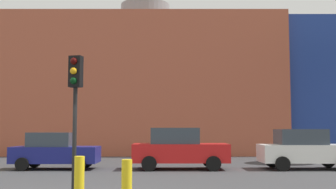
% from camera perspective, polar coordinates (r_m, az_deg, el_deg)
% --- Properties ---
extents(building_backdrop, '(37.57, 11.38, 11.99)m').
position_cam_1_polar(building_backdrop, '(33.33, -2.97, 0.66)').
color(building_backdrop, '#B2563D').
rests_on(building_backdrop, ground_plane).
extents(parked_car_2, '(3.80, 1.87, 1.64)m').
position_cam_1_polar(parked_car_2, '(19.36, -15.16, -7.54)').
color(parked_car_2, navy).
rests_on(parked_car_2, ground_plane).
extents(parked_car_3, '(4.27, 2.09, 1.85)m').
position_cam_1_polar(parked_car_3, '(18.68, 1.80, -7.49)').
color(parked_car_3, red).
rests_on(parked_car_3, ground_plane).
extents(parked_car_4, '(4.13, 2.03, 1.79)m').
position_cam_1_polar(parked_car_4, '(19.67, 18.66, -7.20)').
color(parked_car_4, white).
rests_on(parked_car_4, ground_plane).
extents(traffic_light_island, '(0.41, 0.40, 3.87)m').
position_cam_1_polar(traffic_light_island, '(11.99, -12.50, 0.41)').
color(traffic_light_island, black).
rests_on(traffic_light_island, ground_plane).
extents(bollard_yellow_0, '(0.24, 0.24, 1.13)m').
position_cam_1_polar(bollard_yellow_0, '(10.22, -11.94, -11.52)').
color(bollard_yellow_0, yellow).
rests_on(bollard_yellow_0, ground_plane).
extents(bollard_yellow_1, '(0.24, 0.24, 1.08)m').
position_cam_1_polar(bollard_yellow_1, '(9.57, -5.49, -12.20)').
color(bollard_yellow_1, yellow).
rests_on(bollard_yellow_1, ground_plane).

